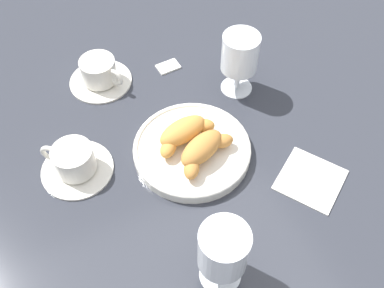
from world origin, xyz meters
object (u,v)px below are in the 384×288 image
coffee_cup_far (74,162)px  folded_napkin (311,179)px  juice_glass_right (223,251)px  sugar_packet (168,66)px  croissant_small (203,150)px  coffee_cup_near (100,73)px  pastry_plate (192,149)px  juice_glass_left (240,54)px  croissant_large (184,132)px

coffee_cup_far → folded_napkin: (-0.38, 0.21, -0.02)m
juice_glass_right → sugar_packet: bearing=-104.7°
coffee_cup_far → sugar_packet: bearing=-146.5°
croissant_small → folded_napkin: croissant_small is taller
folded_napkin → coffee_cup_near: bearing=-57.7°
folded_napkin → croissant_small: bearing=-37.3°
pastry_plate → juice_glass_left: (-0.17, -0.12, 0.08)m
sugar_packet → coffee_cup_near: bearing=-11.2°
juice_glass_left → folded_napkin: juice_glass_left is taller
croissant_small → juice_glass_left: 0.22m
juice_glass_left → coffee_cup_far: bearing=8.1°
juice_glass_right → folded_napkin: (-0.24, -0.09, -0.09)m
croissant_small → coffee_cup_far: croissant_small is taller
croissant_large → coffee_cup_near: (0.09, -0.24, -0.02)m
pastry_plate → sugar_packet: (-0.06, -0.24, -0.01)m
croissant_small → folded_napkin: bearing=142.7°
croissant_small → sugar_packet: 0.28m
pastry_plate → coffee_cup_far: (0.21, -0.06, 0.01)m
croissant_small → coffee_cup_far: (0.22, -0.09, -0.02)m
pastry_plate → folded_napkin: size_ratio=2.06×
pastry_plate → croissant_large: (0.01, -0.02, 0.03)m
coffee_cup_near → sugar_packet: (-0.15, 0.02, -0.02)m
folded_napkin → croissant_large: bearing=-45.0°
coffee_cup_far → coffee_cup_near: bearing=-120.6°
coffee_cup_near → folded_napkin: (-0.26, 0.42, -0.02)m
croissant_large → sugar_packet: croissant_large is taller
coffee_cup_near → juice_glass_left: 0.31m
croissant_small → juice_glass_right: (0.08, 0.21, 0.05)m
juice_glass_left → juice_glass_right: size_ratio=1.00×
croissant_large → croissant_small: same height
croissant_small → folded_napkin: 0.21m
coffee_cup_far → juice_glass_right: juice_glass_right is taller
coffee_cup_near → juice_glass_right: (-0.03, 0.50, 0.07)m
croissant_large → coffee_cup_near: bearing=-70.1°
croissant_large → coffee_cup_near: size_ratio=0.99×
juice_glass_left → folded_napkin: 0.28m
juice_glass_left → juice_glass_right: bearing=56.7°
pastry_plate → croissant_small: croissant_small is taller
croissant_small → juice_glass_left: size_ratio=0.91×
pastry_plate → coffee_cup_near: bearing=-70.5°
croissant_small → folded_napkin: size_ratio=1.16×
coffee_cup_near → sugar_packet: coffee_cup_near is taller
pastry_plate → croissant_small: size_ratio=1.78×
croissant_small → pastry_plate: bearing=-74.8°
croissant_large → sugar_packet: bearing=-106.6°
coffee_cup_far → sugar_packet: size_ratio=2.72×
sugar_packet → coffee_cup_far: bearing=30.6°
folded_napkin → coffee_cup_far: bearing=-29.3°
pastry_plate → juice_glass_left: size_ratio=1.62×
coffee_cup_far → juice_glass_left: bearing=-171.9°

